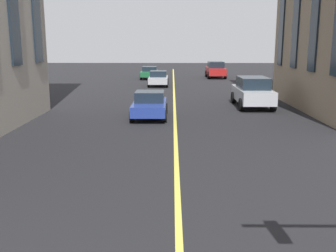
# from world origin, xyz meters

# --- Properties ---
(lane_centre_line) EXTENTS (80.00, 0.16, 0.01)m
(lane_centre_line) POSITION_xyz_m (20.00, 0.00, 0.00)
(lane_centre_line) COLOR #D8C64C
(lane_centre_line) RESTS_ON ground_plane
(car_blue_near) EXTENTS (3.90, 1.89, 1.40)m
(car_blue_near) POSITION_xyz_m (19.62, 1.37, 0.70)
(car_blue_near) COLOR navy
(car_blue_near) RESTS_ON ground_plane
(car_red_oncoming) EXTENTS (4.70, 2.14, 1.88)m
(car_red_oncoming) POSITION_xyz_m (44.55, -4.90, 0.97)
(car_red_oncoming) COLOR #B21E1E
(car_red_oncoming) RESTS_ON ground_plane
(car_green_trailing) EXTENTS (4.40, 1.95, 1.37)m
(car_green_trailing) POSITION_xyz_m (43.35, 2.73, 0.70)
(car_green_trailing) COLOR #1E6038
(car_green_trailing) RESTS_ON ground_plane
(car_silver_parked_b) EXTENTS (3.90, 1.89, 1.40)m
(car_silver_parked_b) POSITION_xyz_m (35.69, 1.46, 0.70)
(car_silver_parked_b) COLOR #B7BABF
(car_silver_parked_b) RESTS_ON ground_plane
(car_silver_parked_a) EXTENTS (4.70, 2.14, 1.88)m
(car_silver_parked_a) POSITION_xyz_m (23.24, -4.90, 0.97)
(car_silver_parked_a) COLOR #B7BABF
(car_silver_parked_a) RESTS_ON ground_plane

